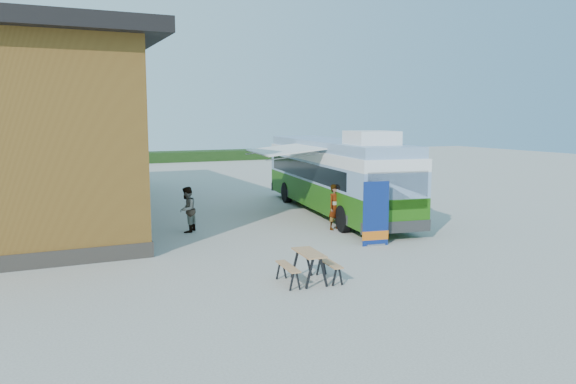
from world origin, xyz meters
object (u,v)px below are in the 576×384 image
person_b (187,210)px  person_a (335,207)px  picnic_table (309,260)px  slurry_tanker (104,166)px  banner (376,220)px  bus (335,173)px

person_b → person_a: bearing=105.6°
picnic_table → person_b: 8.08m
picnic_table → person_b: person_b is taller
slurry_tanker → banner: bearing=-53.7°
picnic_table → person_a: size_ratio=0.88×
picnic_table → slurry_tanker: (-2.55, 24.06, 0.70)m
bus → banner: size_ratio=5.74×
person_b → slurry_tanker: bearing=-140.3°
picnic_table → person_a: person_a is taller
picnic_table → slurry_tanker: slurry_tanker is taller
banner → picnic_table: (-4.08, -2.93, -0.30)m
banner → slurry_tanker: 22.15m
banner → person_a: size_ratio=1.25×
picnic_table → slurry_tanker: 24.21m
person_b → slurry_tanker: slurry_tanker is taller
picnic_table → person_b: bearing=104.3°
picnic_table → person_a: 7.33m
slurry_tanker → picnic_table: bearing=-65.1°
picnic_table → person_b: size_ratio=0.90×
banner → person_b: bearing=145.1°
slurry_tanker → person_b: bearing=-66.7°
person_a → slurry_tanker: bearing=92.7°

